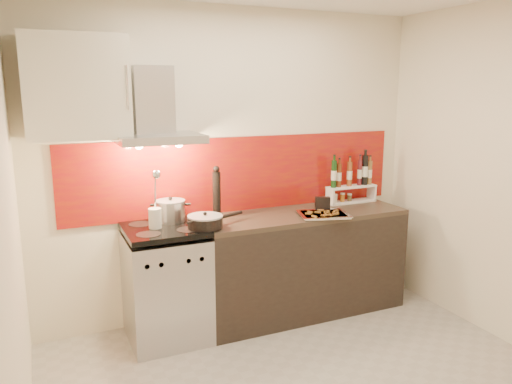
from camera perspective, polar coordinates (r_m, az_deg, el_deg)
name	(u,v)px	position (r m, az deg, el deg)	size (l,w,h in m)	color
back_wall	(235,165)	(4.27, -2.46, 3.11)	(3.40, 0.02, 2.60)	silver
left_wall	(7,229)	(2.61, -26.60, -3.82)	(0.02, 2.80, 2.60)	silver
backsplash	(241,174)	(4.29, -1.77, 2.07)	(3.00, 0.02, 0.64)	maroon
range_stove	(166,285)	(4.01, -10.19, -10.41)	(0.60, 0.60, 0.91)	#B7B7BA
counter	(301,262)	(4.43, 5.18, -7.99)	(1.80, 0.60, 0.90)	black
range_hood	(155,115)	(3.86, -11.42, 8.57)	(0.62, 0.50, 0.61)	#B7B7BA
upper_cabinet	(76,87)	(3.76, -19.86, 11.19)	(0.70, 0.35, 0.72)	beige
stock_pot	(171,211)	(4.00, -9.72, -2.12)	(0.23, 0.23, 0.20)	#B7B7BA
saute_pan	(206,221)	(3.79, -5.74, -3.36)	(0.49, 0.30, 0.12)	black
utensil_jar	(155,212)	(3.80, -11.44, -2.24)	(0.10, 0.15, 0.46)	silver
pepper_mill	(217,193)	(4.07, -4.52, -0.10)	(0.07, 0.07, 0.43)	black
step_shelf	(352,183)	(4.70, 10.93, 1.07)	(0.48, 0.13, 0.44)	white
caddy_box	(322,203)	(4.38, 7.60, -1.28)	(0.13, 0.05, 0.11)	black
baking_tray	(324,214)	(4.19, 7.73, -2.54)	(0.48, 0.42, 0.03)	silver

